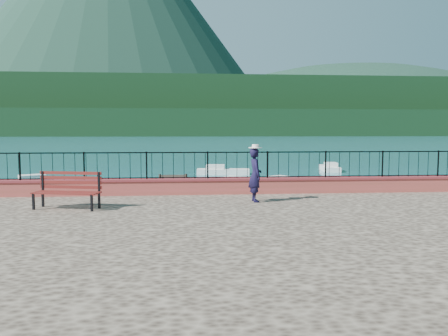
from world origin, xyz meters
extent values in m
plane|color=#19596B|center=(0.00, 0.00, 0.00)|extent=(2000.00, 2000.00, 0.00)
cube|color=#332821|center=(0.00, -6.00, 0.60)|extent=(30.00, 20.00, 1.20)
cube|color=#BB4343|center=(0.00, 3.70, 1.49)|extent=(28.00, 0.46, 0.58)
cube|color=black|center=(0.00, 3.70, 2.25)|extent=(27.00, 0.05, 0.95)
cube|color=#2D231C|center=(-2.00, 12.00, 0.15)|extent=(2.00, 16.00, 0.30)
cube|color=black|center=(0.00, 300.00, 9.00)|extent=(900.00, 60.00, 18.00)
cube|color=black|center=(0.00, 360.00, 22.00)|extent=(900.00, 120.00, 44.00)
cone|color=#142D23|center=(-120.00, 700.00, 190.00)|extent=(560.00, 560.00, 380.00)
ellipsoid|color=#142D23|center=(220.00, 560.00, 0.00)|extent=(448.00, 384.00, 180.00)
cube|color=black|center=(-4.61, 0.98, 1.45)|extent=(2.05, 1.03, 0.49)
cube|color=maroon|center=(-4.54, 1.28, 1.99)|extent=(1.93, 0.53, 0.60)
imported|color=black|center=(1.16, 1.85, 2.08)|extent=(0.48, 0.68, 1.75)
cylinder|color=white|center=(1.16, 1.85, 3.01)|extent=(0.44, 0.44, 0.12)
cube|color=silver|center=(-5.51, 9.17, 0.40)|extent=(4.35, 1.98, 0.80)
cube|color=white|center=(2.43, 13.49, 0.40)|extent=(4.04, 3.31, 0.80)
cube|color=silver|center=(4.92, 14.08, 0.40)|extent=(4.19, 3.60, 0.80)
cube|color=silver|center=(-10.18, 16.35, 0.40)|extent=(4.26, 3.26, 0.80)
cube|color=silver|center=(1.91, 23.16, 0.40)|extent=(4.35, 1.72, 0.80)
cube|color=silver|center=(11.58, 25.43, 0.40)|extent=(1.89, 4.10, 0.80)
camera|label=1|loc=(-1.07, -12.11, 3.50)|focal=35.00mm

